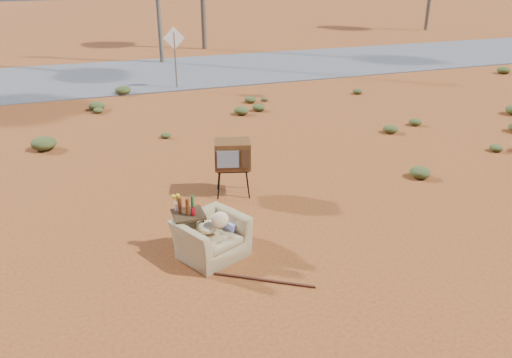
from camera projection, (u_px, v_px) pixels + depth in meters
name	position (u px, v px, depth m)	size (l,w,h in m)	color
ground	(250.00, 261.00, 7.61)	(140.00, 140.00, 0.00)	brown
highway	(125.00, 75.00, 20.52)	(140.00, 7.00, 0.04)	#565659
armchair	(214.00, 230.00, 7.66)	(1.28, 1.14, 0.86)	#8F794E
tv_unit	(233.00, 155.00, 9.55)	(0.80, 0.71, 1.09)	black
side_table	(186.00, 211.00, 7.60)	(0.48, 0.48, 0.96)	#342212
rusty_bar	(263.00, 280.00, 7.11)	(0.04, 0.04, 1.52)	#522516
road_sign	(175.00, 47.00, 17.84)	(0.78, 0.06, 2.19)	brown
scrub_patch	(147.00, 162.00, 11.08)	(17.49, 8.07, 0.33)	#3D4B20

